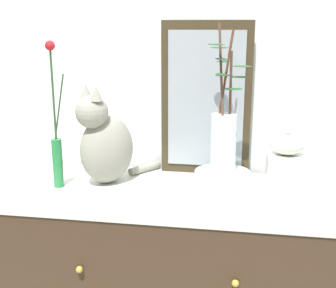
{
  "coord_description": "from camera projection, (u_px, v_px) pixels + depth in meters",
  "views": [
    {
      "loc": [
        0.25,
        -1.56,
        1.53
      ],
      "look_at": [
        0.0,
        0.0,
        1.11
      ],
      "focal_mm": 47.98,
      "sensor_mm": 36.0,
      "label": 1
    }
  ],
  "objects": [
    {
      "name": "jar_lidded_porcelain",
      "position": [
        285.0,
        176.0,
        1.44
      ],
      "size": [
        0.12,
        0.12,
        0.29
      ],
      "color": "silver",
      "rests_on": "sideboard"
    },
    {
      "name": "vase_glass_clear",
      "position": [
        224.0,
        137.0,
        1.65
      ],
      "size": [
        0.17,
        0.17,
        0.54
      ],
      "color": "silver",
      "rests_on": "bowl_porcelain"
    },
    {
      "name": "wall_back",
      "position": [
        181.0,
        80.0,
        1.9
      ],
      "size": [
        4.4,
        0.08,
        2.6
      ],
      "primitive_type": "cube",
      "color": "white",
      "rests_on": "ground_plane"
    },
    {
      "name": "cat_sitting",
      "position": [
        105.0,
        143.0,
        1.72
      ],
      "size": [
        0.31,
        0.35,
        0.39
      ],
      "color": "gray",
      "rests_on": "sideboard"
    },
    {
      "name": "mirror_leaning",
      "position": [
        206.0,
        99.0,
        1.8
      ],
      "size": [
        0.36,
        0.03,
        0.62
      ],
      "color": "#352A19",
      "rests_on": "sideboard"
    },
    {
      "name": "bowl_porcelain",
      "position": [
        222.0,
        180.0,
        1.69
      ],
      "size": [
        0.21,
        0.21,
        0.07
      ],
      "primitive_type": "cylinder",
      "color": "white",
      "rests_on": "sideboard"
    },
    {
      "name": "vase_slim_green",
      "position": [
        57.0,
        143.0,
        1.68
      ],
      "size": [
        0.07,
        0.04,
        0.55
      ],
      "color": "#24743A",
      "rests_on": "sideboard"
    }
  ]
}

